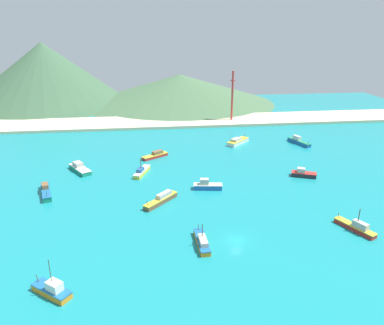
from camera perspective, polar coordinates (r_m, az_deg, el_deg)
The scene contains 17 objects.
ground at distance 103.27m, azimuth 3.07°, elevation -3.34°, with size 260.00×280.00×0.50m.
fishing_boat_0 at distance 91.69m, azimuth -4.82°, elevation -5.78°, with size 8.95×9.33×2.61m.
fishing_boat_1 at distance 138.90m, azimuth 7.18°, elevation 3.32°, with size 10.04×9.98×3.02m.
fishing_boat_2 at distance 87.10m, azimuth 24.35°, elevation -9.20°, with size 5.73×9.34×5.28m.
fishing_boat_3 at distance 123.56m, azimuth -5.75°, elevation 1.14°, with size 9.20×7.35×2.11m.
fishing_boat_4 at distance 143.30m, azimuth 16.39°, elevation 3.20°, with size 5.47×11.12×2.90m.
fishing_boat_5 at distance 103.27m, azimuth -21.95°, elevation -4.18°, with size 5.31×11.15×2.98m.
fishing_boat_6 at distance 66.94m, azimuth -21.07°, elevation -18.13°, with size 7.32×6.41×6.83m.
fishing_boat_7 at distance 112.00m, azimuth 17.06°, elevation -1.68°, with size 7.59×5.20×2.57m.
fishing_boat_8 at distance 98.88m, azimuth 2.39°, elevation -3.64°, with size 8.02×3.45×2.98m.
fishing_boat_9 at distance 74.81m, azimuth 1.59°, elevation -12.30°, with size 2.35×9.09×4.90m.
fishing_boat_10 at distance 116.11m, azimuth -17.22°, elevation -0.89°, with size 8.08×10.28×2.79m.
fishing_boat_11 at distance 109.99m, azimuth -7.91°, elevation -1.40°, with size 5.27×9.66×5.18m.
beach_strip at distance 169.80m, azimuth -1.09°, elevation 6.49°, with size 247.00×22.27×1.20m, color beige.
hill_west at distance 226.87m, azimuth -22.10°, elevation 12.79°, with size 92.57×92.57×34.16m.
hill_central at distance 216.00m, azimuth -1.93°, elevation 11.51°, with size 109.77×109.77×16.26m.
radio_tower at distance 169.27m, azimuth 6.33°, elevation 10.24°, with size 2.33×1.87×23.33m.
Camera 1 is at (-17.09, -63.07, 41.10)m, focal length 33.99 mm.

